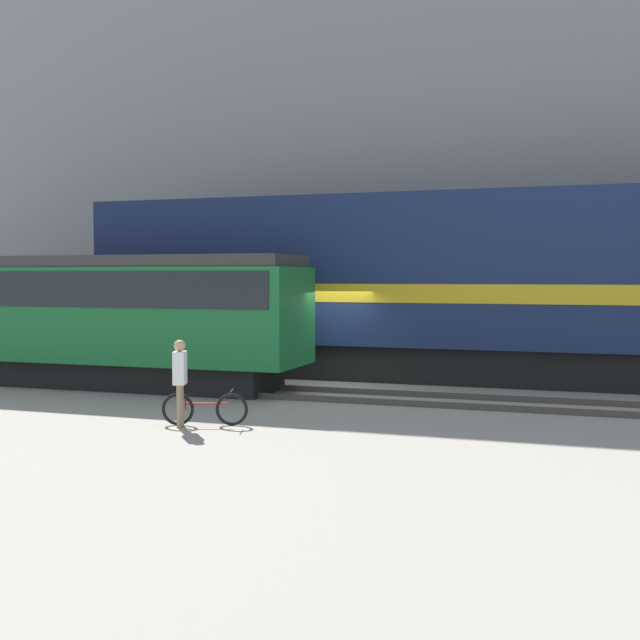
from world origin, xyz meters
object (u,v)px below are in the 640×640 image
at_px(freight_locomotive, 415,284).
at_px(bicycle, 205,409).
at_px(person, 180,374).
at_px(streetcar, 79,312).

height_order(freight_locomotive, bicycle, freight_locomotive).
bearing_deg(person, bicycle, 35.01).
xyz_separation_m(freight_locomotive, person, (-2.76, -8.62, -1.67)).
bearing_deg(streetcar, bicycle, -35.84).
relative_size(bicycle, person, 0.97).
distance_m(bicycle, person, 0.85).
height_order(bicycle, person, person).
bearing_deg(streetcar, person, -39.48).
relative_size(freight_locomotive, person, 11.16).
distance_m(freight_locomotive, person, 9.20).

